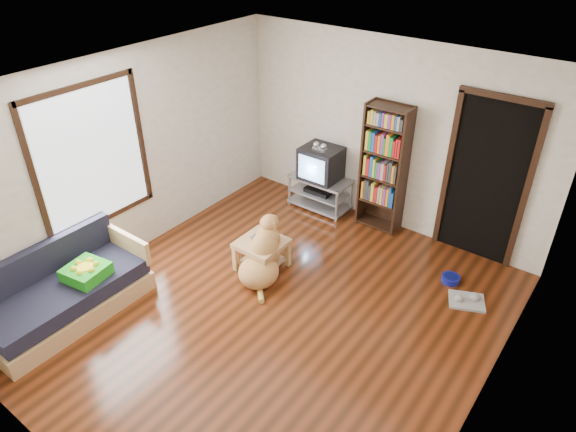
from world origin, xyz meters
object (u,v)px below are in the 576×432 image
Objects in this scene: dog_bowl at (450,279)px; tv_stand at (320,191)px; bookshelf at (385,162)px; sofa at (66,294)px; grey_rag at (467,301)px; laptop at (260,242)px; coffee_table at (262,249)px; green_cushion at (86,272)px; crt_tv at (322,162)px; dog at (263,257)px.

tv_stand is at bearing 167.22° from dog_bowl.
bookshelf is 1.00× the size of sofa.
dog_bowl is 0.55× the size of grey_rag.
laptop is at bearing -149.54° from dog_bowl.
dog_bowl is 0.12× the size of bookshelf.
tv_stand reaches higher than coffee_table.
dog_bowl is at bearing 140.19° from grey_rag.
green_cushion is 1.05× the size of grey_rag.
coffee_table reaches higher than dog_bowl.
bookshelf is (1.80, 3.49, 0.51)m from green_cushion.
grey_rag is 2.80m from crt_tv.
dog_bowl is at bearing 43.72° from sofa.
bookshelf reaches higher than grey_rag.
crt_tv reaches higher than coffee_table.
bookshelf is 4.26m from sofa.
green_cushion is at bearing -126.91° from laptop.
coffee_table reaches higher than grey_rag.
bookshelf is at bearing 62.68° from sofa.
coffee_table is (-2.03, -1.16, 0.24)m from dog_bowl.
green_cushion is 2.02m from laptop.
tv_stand is (0.85, 3.40, -0.22)m from green_cushion.
dog reaches higher than dog_bowl.
sofa is at bearing -117.32° from bookshelf.
tv_stand is at bearing 74.98° from sofa.
crt_tv is (-0.25, 1.73, 0.33)m from laptop.
bookshelf reaches higher than tv_stand.
dog is (0.12, -0.09, -0.12)m from laptop.
tv_stand is 3.76m from sofa.
grey_rag is at bearing -27.83° from bookshelf.
dog_bowl is (3.13, 2.88, -0.45)m from green_cushion.
bookshelf is at bearing 72.88° from dog.
coffee_table is 0.16m from dog.
bookshelf reaches higher than laptop.
green_cushion is 1.90× the size of dog_bowl.
tv_stand is (-2.58, 0.77, 0.25)m from grey_rag.
dog reaches higher than coffee_table.
tv_stand is at bearing -174.37° from bookshelf.
grey_rag is at bearing -39.81° from dog_bowl.
crt_tv is at bearing -175.68° from bookshelf.
bookshelf reaches higher than dog.
dog reaches higher than grey_rag.
grey_rag is at bearing 38.84° from sofa.
dog_bowl is 2.32m from dog.
dog is (-1.91, -1.28, 0.25)m from dog_bowl.
sofa is 2.30m from coffee_table.
laptop is at bearing 47.87° from green_cushion.
coffee_table is (1.10, 1.72, -0.21)m from green_cushion.
crt_tv is at bearing 166.69° from dog_bowl.
green_cushion is 3.54m from crt_tv.
dog reaches higher than laptop.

